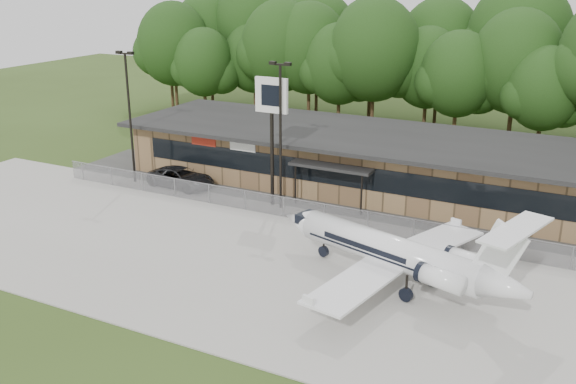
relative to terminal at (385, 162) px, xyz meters
The scene contains 11 objects.
ground 24.04m from the terminal, 89.99° to the right, with size 160.00×160.00×0.00m, color #304418.
apron 16.08m from the terminal, 89.99° to the right, with size 64.00×18.00×0.08m, color #9E9B93.
parking_lot 4.93m from the terminal, 89.96° to the right, with size 50.00×9.00×0.06m, color #383835.
terminal is the anchor object (origin of this frame).
fence 9.05m from the terminal, 89.98° to the right, with size 46.00×0.04×1.52m.
treeline 18.83m from the terminal, 89.99° to the left, with size 72.00×12.00×15.00m, color #1A310F, non-canonical shape.
light_pole_left 19.84m from the terminal, 157.54° to the right, with size 1.55×0.30×10.23m.
light_pole_mid 9.73m from the terminal, 123.89° to the right, with size 1.55×0.30×10.23m.
business_jet 16.19m from the terminal, 68.58° to the right, with size 15.16×13.60×5.14m.
suv 15.63m from the terminal, 154.47° to the right, with size 2.52×5.47×1.52m, color #2D2D2F.
pole_sign 10.39m from the terminal, 129.16° to the right, with size 2.39×0.31×9.11m.
Camera 1 is at (14.67, -20.91, 15.79)m, focal length 40.00 mm.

